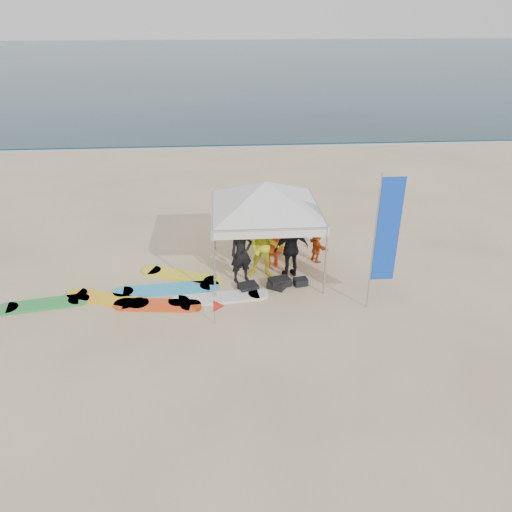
{
  "coord_description": "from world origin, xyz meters",
  "views": [
    {
      "loc": [
        -0.65,
        -8.57,
        6.92
      ],
      "look_at": [
        0.19,
        2.6,
        1.2
      ],
      "focal_mm": 35.0,
      "sensor_mm": 36.0,
      "label": 1
    }
  ],
  "objects_px": {
    "canopy_tent": "(266,182)",
    "marker_pennant": "(219,306)",
    "person_black_b": "(291,248)",
    "surfboard_spread": "(151,294)",
    "person_seated": "(316,246)",
    "feather_flag": "(386,232)",
    "person_black_a": "(241,253)",
    "person_yellow": "(263,247)",
    "person_orange_a": "(273,235)",
    "person_orange_b": "(274,227)"
  },
  "relations": [
    {
      "from": "person_black_b",
      "to": "marker_pennant",
      "type": "xyz_separation_m",
      "value": [
        -2.02,
        -2.24,
        -0.35
      ]
    },
    {
      "from": "canopy_tent",
      "to": "surfboard_spread",
      "type": "distance_m",
      "value": 4.26
    },
    {
      "from": "feather_flag",
      "to": "surfboard_spread",
      "type": "height_order",
      "value": "feather_flag"
    },
    {
      "from": "person_orange_b",
      "to": "person_yellow",
      "type": "bearing_deg",
      "value": 53.79
    },
    {
      "from": "person_orange_a",
      "to": "marker_pennant",
      "type": "distance_m",
      "value": 3.36
    },
    {
      "from": "person_black_b",
      "to": "person_orange_b",
      "type": "height_order",
      "value": "person_orange_b"
    },
    {
      "from": "person_orange_a",
      "to": "surfboard_spread",
      "type": "relative_size",
      "value": 0.29
    },
    {
      "from": "person_black_a",
      "to": "person_seated",
      "type": "bearing_deg",
      "value": 4.84
    },
    {
      "from": "person_black_a",
      "to": "surfboard_spread",
      "type": "relative_size",
      "value": 0.26
    },
    {
      "from": "person_seated",
      "to": "feather_flag",
      "type": "bearing_deg",
      "value": 179.28
    },
    {
      "from": "person_yellow",
      "to": "feather_flag",
      "type": "distance_m",
      "value": 3.48
    },
    {
      "from": "person_yellow",
      "to": "surfboard_spread",
      "type": "distance_m",
      "value": 3.29
    },
    {
      "from": "person_black_b",
      "to": "marker_pennant",
      "type": "distance_m",
      "value": 3.03
    },
    {
      "from": "person_seated",
      "to": "surfboard_spread",
      "type": "distance_m",
      "value": 5.0
    },
    {
      "from": "marker_pennant",
      "to": "person_yellow",
      "type": "bearing_deg",
      "value": 60.97
    },
    {
      "from": "person_orange_b",
      "to": "canopy_tent",
      "type": "xyz_separation_m",
      "value": [
        -0.36,
        -1.07,
        1.8
      ]
    },
    {
      "from": "person_black_a",
      "to": "canopy_tent",
      "type": "xyz_separation_m",
      "value": [
        0.7,
        0.56,
        1.81
      ]
    },
    {
      "from": "person_yellow",
      "to": "surfboard_spread",
      "type": "bearing_deg",
      "value": -149.39
    },
    {
      "from": "person_black_b",
      "to": "feather_flag",
      "type": "height_order",
      "value": "feather_flag"
    },
    {
      "from": "person_seated",
      "to": "canopy_tent",
      "type": "distance_m",
      "value": 2.72
    },
    {
      "from": "canopy_tent",
      "to": "feather_flag",
      "type": "distance_m",
      "value": 3.48
    },
    {
      "from": "person_black_a",
      "to": "person_black_b",
      "type": "height_order",
      "value": "person_black_a"
    },
    {
      "from": "person_black_b",
      "to": "person_orange_b",
      "type": "xyz_separation_m",
      "value": [
        -0.33,
        1.46,
        0.01
      ]
    },
    {
      "from": "canopy_tent",
      "to": "marker_pennant",
      "type": "relative_size",
      "value": 6.34
    },
    {
      "from": "person_black_a",
      "to": "person_yellow",
      "type": "height_order",
      "value": "person_yellow"
    },
    {
      "from": "person_seated",
      "to": "marker_pennant",
      "type": "xyz_separation_m",
      "value": [
        -2.9,
        -3.06,
        0.02
      ]
    },
    {
      "from": "person_black_a",
      "to": "canopy_tent",
      "type": "distance_m",
      "value": 2.02
    },
    {
      "from": "person_seated",
      "to": "person_orange_b",
      "type": "bearing_deg",
      "value": 38.96
    },
    {
      "from": "canopy_tent",
      "to": "marker_pennant",
      "type": "bearing_deg",
      "value": -116.91
    },
    {
      "from": "person_black_b",
      "to": "surfboard_spread",
      "type": "distance_m",
      "value": 4.0
    },
    {
      "from": "person_black_a",
      "to": "marker_pennant",
      "type": "relative_size",
      "value": 2.66
    },
    {
      "from": "person_seated",
      "to": "person_black_b",
      "type": "bearing_deg",
      "value": 109.93
    },
    {
      "from": "canopy_tent",
      "to": "person_orange_a",
      "type": "bearing_deg",
      "value": 52.35
    },
    {
      "from": "person_yellow",
      "to": "canopy_tent",
      "type": "height_order",
      "value": "canopy_tent"
    },
    {
      "from": "person_black_b",
      "to": "feather_flag",
      "type": "relative_size",
      "value": 0.48
    },
    {
      "from": "person_black_b",
      "to": "surfboard_spread",
      "type": "bearing_deg",
      "value": -2.05
    },
    {
      "from": "person_orange_a",
      "to": "person_black_b",
      "type": "bearing_deg",
      "value": 128.31
    },
    {
      "from": "person_seated",
      "to": "canopy_tent",
      "type": "bearing_deg",
      "value": 82.35
    },
    {
      "from": "marker_pennant",
      "to": "surfboard_spread",
      "type": "bearing_deg",
      "value": 141.81
    },
    {
      "from": "person_seated",
      "to": "feather_flag",
      "type": "xyz_separation_m",
      "value": [
        1.09,
        -2.61,
        1.61
      ]
    },
    {
      "from": "person_black_a",
      "to": "feather_flag",
      "type": "xyz_separation_m",
      "value": [
        3.36,
        -1.61,
        1.23
      ]
    },
    {
      "from": "person_yellow",
      "to": "person_orange_b",
      "type": "distance_m",
      "value": 1.51
    },
    {
      "from": "person_orange_a",
      "to": "person_seated",
      "type": "bearing_deg",
      "value": -168.97
    },
    {
      "from": "marker_pennant",
      "to": "feather_flag",
      "type": "bearing_deg",
      "value": 6.48
    },
    {
      "from": "feather_flag",
      "to": "person_seated",
      "type": "bearing_deg",
      "value": 112.73
    },
    {
      "from": "canopy_tent",
      "to": "marker_pennant",
      "type": "height_order",
      "value": "canopy_tent"
    },
    {
      "from": "feather_flag",
      "to": "person_yellow",
      "type": "bearing_deg",
      "value": 146.78
    },
    {
      "from": "person_black_b",
      "to": "marker_pennant",
      "type": "bearing_deg",
      "value": 33.9
    },
    {
      "from": "canopy_tent",
      "to": "feather_flag",
      "type": "relative_size",
      "value": 1.14
    },
    {
      "from": "person_yellow",
      "to": "person_orange_b",
      "type": "xyz_separation_m",
      "value": [
        0.44,
        1.44,
        -0.06
      ]
    }
  ]
}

